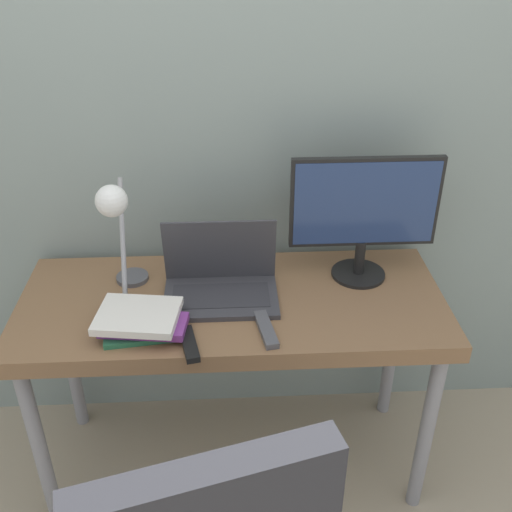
{
  "coord_description": "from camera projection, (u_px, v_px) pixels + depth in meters",
  "views": [
    {
      "loc": [
        -0.01,
        -1.35,
        1.92
      ],
      "look_at": [
        0.08,
        0.26,
        0.95
      ],
      "focal_mm": 42.0,
      "sensor_mm": 36.0,
      "label": 1
    }
  ],
  "objects": [
    {
      "name": "laptop",
      "position": [
        221.0,
        282.0,
        1.98
      ],
      "size": [
        0.38,
        0.24,
        0.25
      ],
      "color": "#38383D",
      "rests_on": "desk"
    },
    {
      "name": "monitor",
      "position": [
        364.0,
        211.0,
        1.99
      ],
      "size": [
        0.5,
        0.19,
        0.44
      ],
      "color": "black",
      "rests_on": "desk"
    },
    {
      "name": "tv_remote",
      "position": [
        189.0,
        344.0,
        1.77
      ],
      "size": [
        0.07,
        0.16,
        0.02
      ],
      "color": "black",
      "rests_on": "desk"
    },
    {
      "name": "media_remote",
      "position": [
        266.0,
        329.0,
        1.83
      ],
      "size": [
        0.07,
        0.18,
        0.02
      ],
      "color": "#4C4C51",
      "rests_on": "desk"
    },
    {
      "name": "wall_back",
      "position": [
        227.0,
        110.0,
        2.03
      ],
      "size": [
        8.0,
        0.05,
        2.6
      ],
      "color": "gray",
      "rests_on": "ground_plane"
    },
    {
      "name": "desk_lamp",
      "position": [
        117.0,
        219.0,
        1.82
      ],
      "size": [
        0.11,
        0.28,
        0.43
      ],
      "color": "#4C4C51",
      "rests_on": "desk"
    },
    {
      "name": "book_stack",
      "position": [
        141.0,
        322.0,
        1.82
      ],
      "size": [
        0.29,
        0.22,
        0.07
      ],
      "color": "#286B47",
      "rests_on": "desk"
    },
    {
      "name": "desk",
      "position": [
        232.0,
        317.0,
        2.03
      ],
      "size": [
        1.42,
        0.59,
        0.77
      ],
      "color": "brown",
      "rests_on": "ground_plane"
    }
  ]
}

